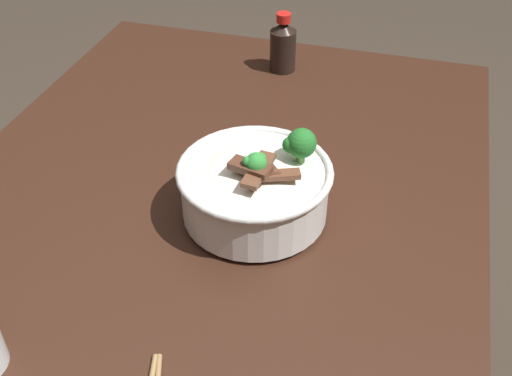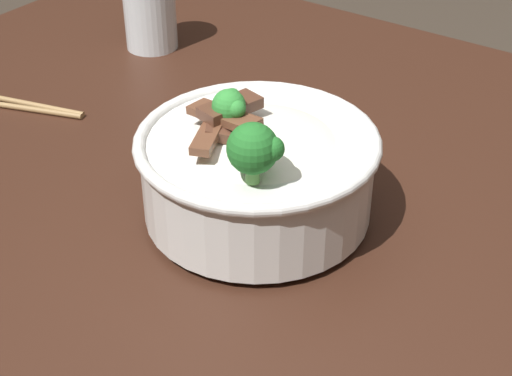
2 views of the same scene
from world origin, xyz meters
name	(u,v)px [view 1 (image 1 of 2)]	position (x,y,z in m)	size (l,w,h in m)	color
dining_table	(205,253)	(0.00, 0.00, 0.68)	(1.22, 0.86, 0.78)	#381E14
rice_bowl	(255,186)	(0.01, -0.08, 0.83)	(0.23, 0.23, 0.14)	white
soy_sauce_bottle	(283,45)	(0.48, -0.01, 0.83)	(0.05, 0.05, 0.12)	black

